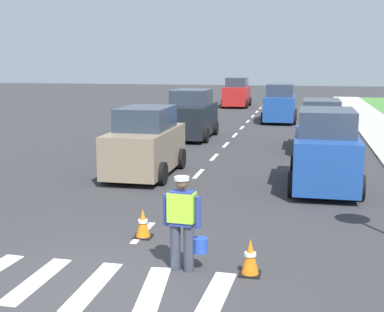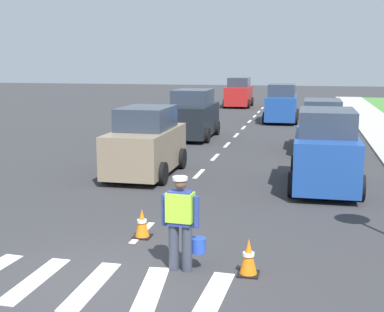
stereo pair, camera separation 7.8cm
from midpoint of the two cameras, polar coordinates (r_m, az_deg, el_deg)
The scene contains 12 objects.
ground_plane at distance 28.95m, azimuth 5.75°, elevation 3.14°, with size 96.00×96.00×0.00m, color #333335.
crosswalk_stripes at distance 8.95m, azimuth -10.59°, elevation -13.59°, with size 4.47×1.93×0.01m.
lane_center_line at distance 33.10m, azimuth 6.60°, elevation 4.03°, with size 0.14×46.40×0.01m.
road_worker at distance 9.10m, azimuth -0.87°, elevation -6.80°, with size 0.77×0.36×1.67m.
traffic_cone_near at distance 10.97m, azimuth -5.22°, elevation -7.26°, with size 0.36×0.36×0.61m.
traffic_cone_far at distance 9.16m, azimuth 6.38°, elevation -10.81°, with size 0.36×0.36×0.64m.
car_parked_curbside at distance 15.38m, azimuth 14.40°, elevation 0.43°, with size 1.96×3.96×2.26m.
car_outgoing_far at distance 31.52m, azimuth 9.74°, elevation 5.52°, with size 1.96×4.11×2.23m.
car_parked_far at distance 21.77m, azimuth 13.93°, elevation 3.05°, with size 1.87×4.10×2.06m.
car_oncoming_third at distance 41.35m, azimuth 5.14°, elevation 6.77°, with size 2.02×3.95×2.26m.
car_oncoming_second at distance 24.62m, azimuth 0.15°, elevation 4.39°, with size 2.09×4.17×2.26m.
car_oncoming_lead at distance 16.72m, azimuth -4.86°, elevation 1.34°, with size 1.95×3.94×2.16m.
Camera 2 is at (3.32, -7.53, 3.62)m, focal length 49.30 mm.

